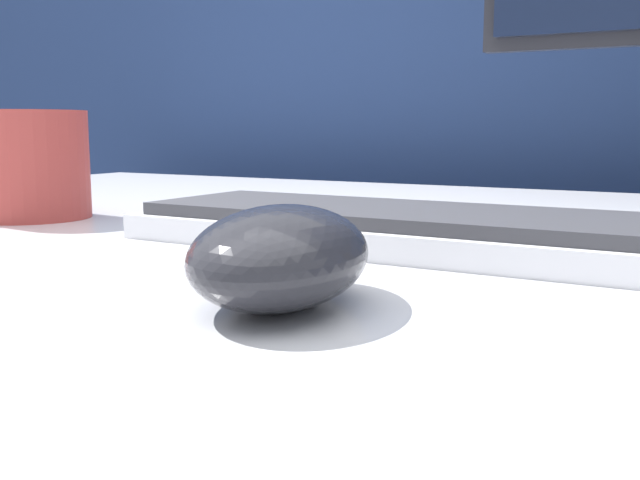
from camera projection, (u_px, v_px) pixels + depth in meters
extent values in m
cube|color=navy|center=(636.00, 309.00, 0.98)|extent=(5.00, 0.03, 1.17)
ellipsoid|color=#232328|center=(281.00, 256.00, 0.31)|extent=(0.10, 0.13, 0.04)
cube|color=silver|center=(417.00, 235.00, 0.46)|extent=(0.37, 0.13, 0.02)
cube|color=#38383D|center=(417.00, 216.00, 0.46)|extent=(0.35, 0.11, 0.01)
cylinder|color=#A33833|center=(28.00, 165.00, 0.60)|extent=(0.10, 0.10, 0.09)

